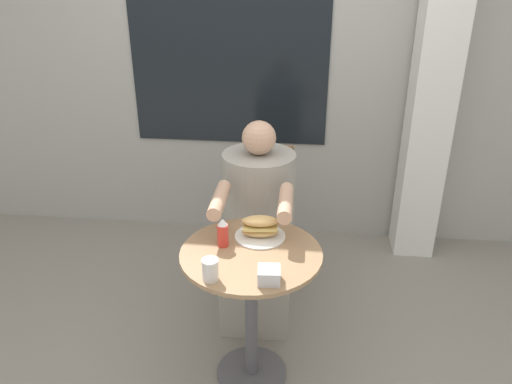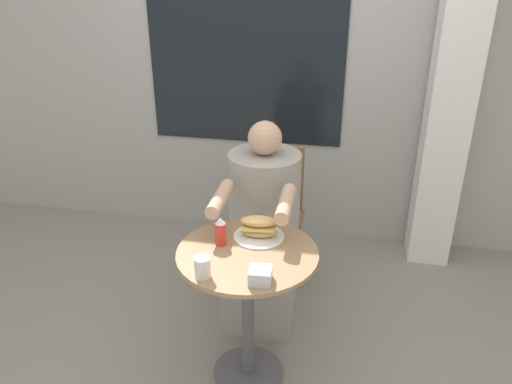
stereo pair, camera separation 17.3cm
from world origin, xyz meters
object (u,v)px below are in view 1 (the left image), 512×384
(seated_diner, at_px, (258,237))
(drink_cup, at_px, (210,270))
(diner_chair, at_px, (264,203))
(condiment_bottle, at_px, (223,233))
(cafe_table, at_px, (251,288))
(sandwich_on_plate, at_px, (260,229))

(seated_diner, bearing_deg, drink_cup, 80.42)
(seated_diner, bearing_deg, diner_chair, -90.60)
(drink_cup, height_order, condiment_bottle, condiment_bottle)
(drink_cup, bearing_deg, cafe_table, 58.56)
(sandwich_on_plate, bearing_deg, condiment_bottle, -149.39)
(seated_diner, height_order, sandwich_on_plate, seated_diner)
(diner_chair, height_order, condiment_bottle, diner_chair)
(cafe_table, relative_size, diner_chair, 0.82)
(seated_diner, xyz_separation_m, drink_cup, (-0.11, -0.74, 0.27))
(condiment_bottle, bearing_deg, sandwich_on_plate, 30.61)
(sandwich_on_plate, bearing_deg, drink_cup, -114.61)
(cafe_table, xyz_separation_m, drink_cup, (-0.14, -0.22, 0.24))
(cafe_table, height_order, condiment_bottle, condiment_bottle)
(diner_chair, distance_m, condiment_bottle, 0.88)
(cafe_table, relative_size, condiment_bottle, 5.28)
(diner_chair, xyz_separation_m, seated_diner, (0.00, -0.35, -0.03))
(cafe_table, relative_size, seated_diner, 0.63)
(seated_diner, height_order, condiment_bottle, seated_diner)
(diner_chair, bearing_deg, cafe_table, 90.78)
(drink_cup, bearing_deg, seated_diner, 81.39)
(diner_chair, bearing_deg, drink_cup, 83.28)
(cafe_table, bearing_deg, seated_diner, 92.70)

